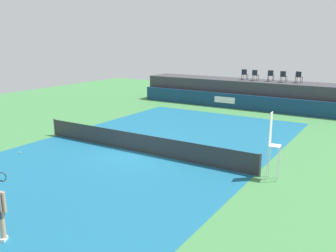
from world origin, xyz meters
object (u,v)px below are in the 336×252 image
object	(u,v)px
net_post_near	(55,127)
umpire_chair	(272,141)
spectator_chair_center	(271,75)
spectator_chair_far_right	(299,76)
spectator_chair_right	(283,76)
spectator_chair_left	(255,75)
spectator_chair_far_left	(245,74)
net_post_far	(260,165)
tennis_ball	(20,152)

from	to	relation	value
net_post_near	umpire_chair	bearing A→B (deg)	-0.05
spectator_chair_center	spectator_chair_far_right	xyz separation A→B (m)	(2.19, 0.08, 0.00)
spectator_chair_right	umpire_chair	distance (m)	15.66
spectator_chair_left	spectator_chair_right	distance (m)	2.26
spectator_chair_left	spectator_chair_right	xyz separation A→B (m)	(2.26, 0.11, 0.00)
spectator_chair_center	spectator_chair_right	xyz separation A→B (m)	(1.08, -0.23, 0.00)
spectator_chair_far_left	spectator_chair_far_right	xyz separation A→B (m)	(4.35, 0.25, 0.00)
umpire_chair	net_post_far	size ratio (longest dim) A/B	2.76
spectator_chair_far_left	spectator_chair_right	size ratio (longest dim) A/B	1.00
spectator_chair_center	spectator_chair_right	distance (m)	1.10
spectator_chair_left	tennis_ball	xyz separation A→B (m)	(-5.73, -18.39, -2.66)
umpire_chair	spectator_chair_center	bearing A→B (deg)	106.86
spectator_chair_left	umpire_chair	size ratio (longest dim) A/B	0.32
spectator_chair_far_left	net_post_near	world-z (taller)	spectator_chair_far_left
spectator_chair_far_left	net_post_near	bearing A→B (deg)	-111.45
spectator_chair_far_right	umpire_chair	bearing A→B (deg)	-80.90
net_post_near	tennis_ball	size ratio (longest dim) A/B	14.71
spectator_chair_right	net_post_near	distance (m)	17.91
spectator_chair_center	net_post_far	size ratio (longest dim) A/B	0.89
spectator_chair_center	net_post_far	bearing A→B (deg)	-74.60
spectator_chair_left	net_post_far	distance (m)	16.17
spectator_chair_far_left	spectator_chair_left	size ratio (longest dim) A/B	1.00
umpire_chair	spectator_chair_right	bearing A→B (deg)	103.32
net_post_far	spectator_chair_far_right	bearing A→B (deg)	97.56
spectator_chair_center	tennis_ball	xyz separation A→B (m)	(-6.91, -18.73, -2.66)
spectator_chair_far_right	umpire_chair	world-z (taller)	spectator_chair_far_right
spectator_chair_far_left	spectator_chair_center	world-z (taller)	same
spectator_chair_right	spectator_chair_far_right	xyz separation A→B (m)	(1.11, 0.31, 0.00)
spectator_chair_center	tennis_ball	bearing A→B (deg)	-110.25
spectator_chair_right	tennis_ball	size ratio (longest dim) A/B	13.06
net_post_far	spectator_chair_far_left	bearing A→B (deg)	112.80
spectator_chair_left	spectator_chair_center	distance (m)	1.23
spectator_chair_left	spectator_chair_far_left	bearing A→B (deg)	170.05
net_post_far	spectator_chair_center	bearing A→B (deg)	105.40
tennis_ball	net_post_far	bearing A→B (deg)	16.54
spectator_chair_far_left	net_post_far	distance (m)	16.69
spectator_chair_left	spectator_chair_far_right	distance (m)	3.40
spectator_chair_far_right	net_post_far	xyz separation A→B (m)	(2.06, -15.50, -2.19)
spectator_chair_far_left	spectator_chair_left	world-z (taller)	same
spectator_chair_right	tennis_ball	distance (m)	20.32
net_post_near	spectator_chair_center	bearing A→B (deg)	62.12
spectator_chair_center	tennis_ball	size ratio (longest dim) A/B	13.06
tennis_ball	spectator_chair_center	bearing A→B (deg)	69.75
umpire_chair	net_post_far	world-z (taller)	umpire_chair
spectator_chair_right	net_post_near	size ratio (longest dim) A/B	0.89
spectator_chair_far_left	umpire_chair	size ratio (longest dim) A/B	0.32
spectator_chair_right	umpire_chair	xyz separation A→B (m)	(3.60, -15.20, -1.11)
spectator_chair_right	net_post_far	distance (m)	15.67
spectator_chair_far_right	net_post_far	world-z (taller)	spectator_chair_far_right
spectator_chair_center	tennis_ball	distance (m)	20.14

